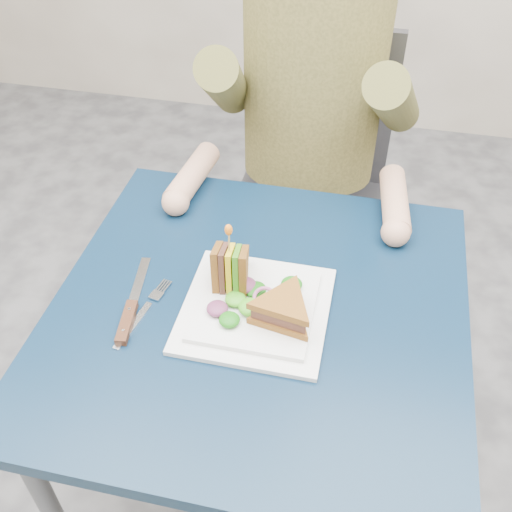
% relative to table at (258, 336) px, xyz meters
% --- Properties ---
extents(ground, '(4.00, 4.00, 0.00)m').
position_rel_table_xyz_m(ground, '(0.00, 0.00, -0.65)').
color(ground, '#4B4B4D').
rests_on(ground, ground).
extents(table, '(0.75, 0.75, 0.73)m').
position_rel_table_xyz_m(table, '(0.00, 0.00, 0.00)').
color(table, black).
rests_on(table, ground).
extents(chair, '(0.42, 0.40, 0.93)m').
position_rel_table_xyz_m(chair, '(0.00, 0.72, -0.11)').
color(chair, '#47474C').
rests_on(chair, ground).
extents(diner, '(0.54, 0.59, 0.74)m').
position_rel_table_xyz_m(diner, '(-0.00, 0.61, 0.26)').
color(diner, brown).
rests_on(diner, chair).
extents(plate, '(0.26, 0.26, 0.02)m').
position_rel_table_xyz_m(plate, '(-0.00, -0.01, 0.09)').
color(plate, white).
rests_on(plate, table).
extents(sandwich_flat, '(0.15, 0.15, 0.05)m').
position_rel_table_xyz_m(sandwich_flat, '(0.05, -0.04, 0.12)').
color(sandwich_flat, brown).
rests_on(sandwich_flat, plate).
extents(sandwich_upright, '(0.09, 0.14, 0.14)m').
position_rel_table_xyz_m(sandwich_upright, '(-0.06, 0.03, 0.13)').
color(sandwich_upright, brown).
rests_on(sandwich_upright, plate).
extents(fork, '(0.05, 0.18, 0.01)m').
position_rel_table_xyz_m(fork, '(-0.20, -0.06, 0.08)').
color(fork, silver).
rests_on(fork, table).
extents(knife, '(0.05, 0.22, 0.02)m').
position_rel_table_xyz_m(knife, '(-0.22, -0.07, 0.09)').
color(knife, silver).
rests_on(knife, table).
extents(toothpick, '(0.01, 0.01, 0.06)m').
position_rel_table_xyz_m(toothpick, '(-0.06, 0.03, 0.20)').
color(toothpick, tan).
rests_on(toothpick, sandwich_upright).
extents(toothpick_frill, '(0.01, 0.01, 0.02)m').
position_rel_table_xyz_m(toothpick_frill, '(-0.06, 0.03, 0.23)').
color(toothpick_frill, orange).
rests_on(toothpick_frill, sandwich_upright).
extents(lettuce_spill, '(0.15, 0.13, 0.02)m').
position_rel_table_xyz_m(lettuce_spill, '(0.00, -0.00, 0.11)').
color(lettuce_spill, '#337A14').
rests_on(lettuce_spill, plate).
extents(onion_ring, '(0.04, 0.04, 0.02)m').
position_rel_table_xyz_m(onion_ring, '(0.01, -0.01, 0.11)').
color(onion_ring, '#9E4C7A').
rests_on(onion_ring, plate).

